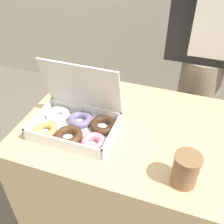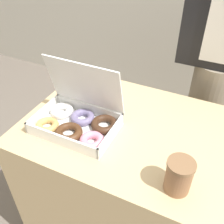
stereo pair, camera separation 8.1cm
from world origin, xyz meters
name	(u,v)px [view 2 (the right image)]	position (x,y,z in m)	size (l,w,h in m)	color
table	(141,191)	(0.00, 0.00, 0.38)	(0.98, 0.61, 0.76)	tan
donut_box	(78,119)	(-0.26, -0.09, 0.79)	(0.33, 0.24, 0.26)	white
coffee_cup	(179,176)	(0.16, -0.20, 0.81)	(0.08, 0.08, 0.11)	#8C6042
person_customer	(221,56)	(0.17, 0.53, 0.88)	(0.39, 0.22, 1.60)	gray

